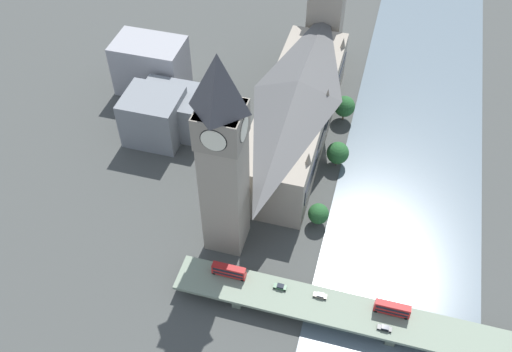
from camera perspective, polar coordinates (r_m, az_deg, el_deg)
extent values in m
plane|color=#424442|center=(237.74, 7.22, 1.88)|extent=(600.00, 600.00, 0.00)
cube|color=slate|center=(237.80, 15.20, 0.33)|extent=(55.41, 360.00, 0.30)
cube|color=gray|center=(237.17, 4.03, 5.96)|extent=(25.93, 96.64, 23.61)
cube|color=black|center=(235.01, 7.18, 5.59)|extent=(0.40, 88.91, 7.08)
pyramid|color=#4C4C4C|center=(227.63, 4.23, 8.83)|extent=(25.41, 94.70, 6.54)
cone|color=gray|center=(256.44, 8.73, 13.05)|extent=(2.20, 2.20, 5.00)
cone|color=gray|center=(226.75, 7.20, 8.13)|extent=(2.20, 2.20, 5.00)
cone|color=gray|center=(199.42, 5.28, 1.80)|extent=(2.20, 2.20, 5.00)
cube|color=gray|center=(185.21, -3.19, -0.55)|extent=(13.25, 13.25, 60.98)
cube|color=gray|center=(168.03, -3.53, 5.13)|extent=(14.05, 14.05, 11.93)
cylinder|color=black|center=(166.40, -1.30, 4.72)|extent=(0.50, 8.31, 8.31)
cylinder|color=silver|center=(166.37, -1.25, 4.72)|extent=(0.62, 7.70, 7.70)
cylinder|color=black|center=(169.90, -5.72, 5.52)|extent=(0.50, 8.31, 8.31)
cylinder|color=silver|center=(169.94, -5.77, 5.53)|extent=(0.62, 7.70, 7.70)
cylinder|color=black|center=(172.87, -2.84, 6.58)|extent=(8.31, 0.50, 8.31)
cylinder|color=silver|center=(172.97, -2.82, 6.61)|extent=(7.70, 0.62, 7.70)
cylinder|color=black|center=(163.32, -4.26, 3.60)|extent=(8.31, 0.50, 8.31)
cylinder|color=silver|center=(163.23, -4.28, 3.56)|extent=(7.70, 0.62, 7.70)
pyramid|color=#424247|center=(158.18, -3.79, 9.32)|extent=(13.52, 13.52, 19.03)
cube|color=gray|center=(280.19, 6.93, 15.11)|extent=(15.77, 15.77, 41.41)
cube|color=#5D6A59|center=(191.62, 13.45, -14.50)|extent=(3.00, 11.21, 4.25)
cube|color=#5D6A59|center=(193.43, -1.52, -11.42)|extent=(3.00, 11.21, 4.25)
cube|color=gray|center=(189.29, 13.59, -14.10)|extent=(142.82, 13.18, 1.20)
cube|color=red|center=(189.04, 13.41, -12.95)|extent=(11.33, 2.44, 1.93)
cube|color=black|center=(188.71, 13.43, -12.89)|extent=(10.19, 2.50, 0.85)
cube|color=red|center=(187.27, 13.52, -12.62)|extent=(11.10, 2.44, 2.27)
cube|color=black|center=(187.17, 13.53, -12.61)|extent=(10.19, 2.50, 1.09)
cube|color=maroon|center=(186.25, 13.59, -12.43)|extent=(10.99, 2.32, 0.16)
cylinder|color=black|center=(189.99, 11.96, -12.54)|extent=(1.11, 0.28, 1.11)
cylinder|color=black|center=(188.82, 11.87, -13.10)|extent=(1.11, 0.28, 1.11)
cylinder|color=black|center=(190.82, 14.81, -13.05)|extent=(1.11, 0.28, 1.11)
cylinder|color=black|center=(189.65, 14.75, -13.61)|extent=(1.11, 0.28, 1.11)
cube|color=red|center=(191.78, -2.72, -9.64)|extent=(11.50, 2.41, 1.95)
cube|color=black|center=(191.46, -2.72, -9.58)|extent=(10.35, 2.47, 0.86)
cube|color=red|center=(190.03, -2.74, -9.29)|extent=(11.27, 2.41, 2.29)
cube|color=black|center=(189.93, -2.74, -9.27)|extent=(10.35, 2.47, 1.10)
cube|color=maroon|center=(189.01, -2.75, -9.08)|extent=(11.15, 2.29, 0.16)
cylinder|color=black|center=(194.08, -4.02, -9.19)|extent=(1.03, 0.28, 1.03)
cylinder|color=black|center=(192.95, -4.22, -9.71)|extent=(1.03, 0.28, 1.03)
cylinder|color=black|center=(192.22, -1.22, -9.85)|extent=(1.03, 0.28, 1.03)
cylinder|color=black|center=(191.08, -1.41, -10.38)|extent=(1.03, 0.28, 1.03)
cube|color=black|center=(186.49, 12.72, -14.63)|extent=(4.50, 1.70, 0.56)
cube|color=black|center=(186.01, 12.79, -14.55)|extent=(2.34, 1.53, 0.59)
cylinder|color=black|center=(186.90, 12.18, -14.35)|extent=(0.62, 0.22, 0.62)
cylinder|color=black|center=(186.14, 12.12, -14.76)|extent=(0.62, 0.22, 0.62)
cylinder|color=black|center=(187.20, 13.30, -14.55)|extent=(0.62, 0.22, 0.62)
cylinder|color=black|center=(186.44, 13.25, -14.95)|extent=(0.62, 0.22, 0.62)
cube|color=slate|center=(189.03, 6.42, -11.81)|extent=(4.48, 1.75, 0.64)
cube|color=black|center=(188.53, 6.48, -11.72)|extent=(2.33, 1.57, 0.52)
cylinder|color=black|center=(189.70, 5.92, -11.53)|extent=(0.63, 0.22, 0.63)
cylinder|color=black|center=(188.88, 5.82, -11.93)|extent=(0.63, 0.22, 0.63)
cylinder|color=black|center=(189.59, 7.01, -11.76)|extent=(0.63, 0.22, 0.63)
cylinder|color=black|center=(188.76, 6.92, -12.15)|extent=(0.63, 0.22, 0.63)
cube|color=#2D5638|center=(189.72, 2.42, -11.02)|extent=(4.36, 1.80, 0.71)
cube|color=black|center=(189.17, 2.47, -10.93)|extent=(2.27, 1.62, 0.56)
cylinder|color=black|center=(190.54, 1.97, -10.75)|extent=(0.68, 0.22, 0.68)
cylinder|color=black|center=(189.69, 1.85, -11.15)|extent=(0.68, 0.22, 0.68)
cylinder|color=black|center=(190.20, 2.98, -10.97)|extent=(0.68, 0.22, 0.68)
cylinder|color=black|center=(189.35, 2.87, -11.37)|extent=(0.68, 0.22, 0.68)
cube|color=slate|center=(241.92, -10.17, 5.82)|extent=(23.26, 20.78, 21.19)
cube|color=slate|center=(246.40, -8.09, 6.52)|extent=(29.34, 20.54, 17.89)
cube|color=#939399|center=(267.60, -10.45, 10.78)|extent=(30.99, 20.07, 24.61)
cylinder|color=brown|center=(212.93, 6.17, -4.53)|extent=(0.70, 0.70, 2.30)
sphere|color=#235628|center=(209.51, 6.26, -3.77)|extent=(7.70, 7.70, 7.70)
cylinder|color=brown|center=(255.02, 8.70, 5.93)|extent=(0.70, 0.70, 3.48)
sphere|color=#235628|center=(251.42, 8.85, 6.90)|extent=(9.14, 9.14, 9.14)
cylinder|color=brown|center=(234.36, 8.05, 1.40)|extent=(0.70, 0.70, 2.62)
sphere|color=#235628|center=(230.76, 8.18, 2.30)|extent=(9.02, 9.02, 9.02)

